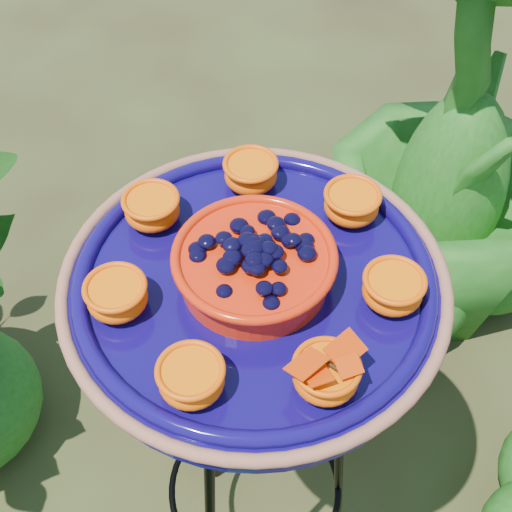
{
  "coord_description": "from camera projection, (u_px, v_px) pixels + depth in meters",
  "views": [
    {
      "loc": [
        -0.26,
        -0.55,
        1.7
      ],
      "look_at": [
        -0.03,
        -0.02,
        1.01
      ],
      "focal_mm": 50.0,
      "sensor_mm": 36.0,
      "label": 1
    }
  ],
  "objects": [
    {
      "name": "tripod_stand",
      "position": [
        255.0,
        429.0,
        1.22
      ],
      "size": [
        0.38,
        0.39,
        0.94
      ],
      "rotation": [
        0.0,
        0.0,
        0.13
      ],
      "color": "black",
      "rests_on": "ground"
    },
    {
      "name": "feeder_dish",
      "position": [
        254.0,
        281.0,
        0.9
      ],
      "size": [
        0.53,
        0.53,
        0.11
      ],
      "rotation": [
        0.0,
        0.0,
        0.13
      ],
      "color": "#0E0650",
      "rests_on": "tripod_stand"
    },
    {
      "name": "driftwood_log",
      "position": [
        258.0,
        373.0,
        1.85
      ],
      "size": [
        0.54,
        0.24,
        0.17
      ],
      "primitive_type": "cylinder",
      "rotation": [
        0.0,
        1.57,
        0.13
      ],
      "color": "tan",
      "rests_on": "ground"
    },
    {
      "name": "shrub_back_right",
      "position": [
        463.0,
        140.0,
        1.72
      ],
      "size": [
        0.88,
        0.88,
        1.13
      ],
      "primitive_type": "imported",
      "rotation": [
        0.0,
        0.0,
        2.52
      ],
      "color": "#1A4E14",
      "rests_on": "ground"
    }
  ]
}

